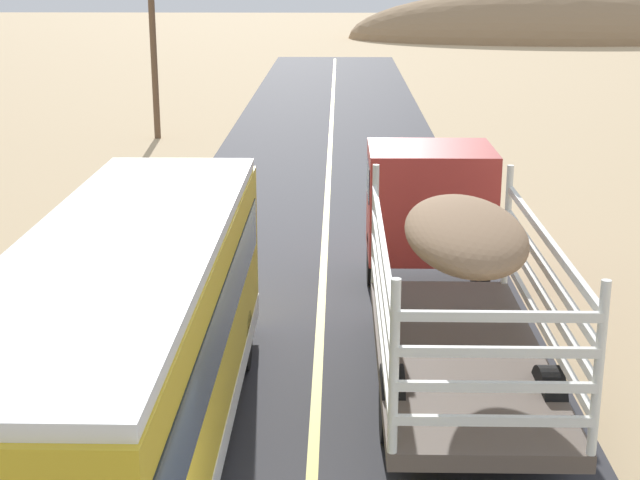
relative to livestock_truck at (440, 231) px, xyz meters
name	(u,v)px	position (x,y,z in m)	size (l,w,h in m)	color
livestock_truck	(440,231)	(0.00, 0.00, 0.00)	(2.53, 9.70, 3.02)	#B2332D
bus	(127,348)	(-4.55, -5.41, -0.04)	(2.54, 10.00, 3.21)	gold
power_pole_mid	(152,10)	(-8.80, 19.11, 2.99)	(2.20, 0.24, 8.95)	brown
distant_hill	(556,39)	(17.04, 68.12, -1.79)	(36.30, 16.48, 8.60)	#957553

